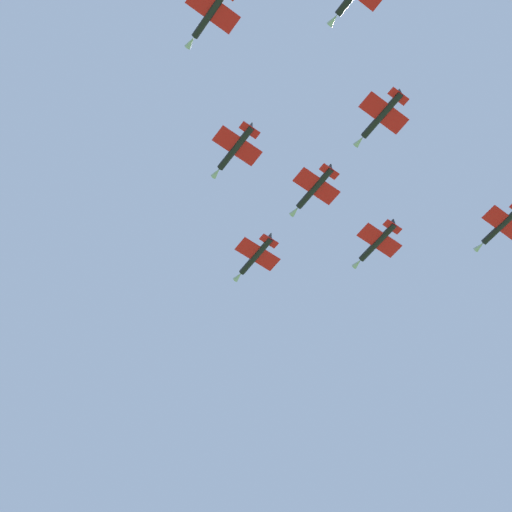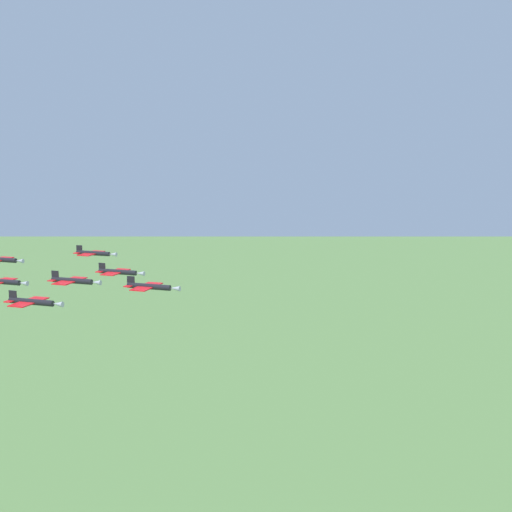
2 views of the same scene
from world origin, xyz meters
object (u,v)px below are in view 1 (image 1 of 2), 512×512
Objects in this scene: jet_port_inner at (235,149)px; jet_center_rear at (501,226)px; jet_lead at (255,257)px; jet_starboard_outer at (210,14)px; jet_starboard_inner at (377,243)px; jet_port_trail at (381,117)px; jet_port_outer at (314,189)px.

jet_center_rear reaches higher than jet_port_inner.
jet_lead reaches higher than jet_port_inner.
jet_port_inner is 1.00× the size of jet_starboard_outer.
jet_lead is 20.82m from jet_starboard_inner.
jet_lead is at bearing 45.00° from jet_starboard_outer.
jet_starboard_outer is at bearing 174.29° from jet_port_trail.
jet_center_rear reaches higher than jet_starboard_inner.
jet_starboard_outer reaches higher than jet_center_rear.
jet_lead reaches higher than jet_starboard_inner.
jet_port_inner is 1.00× the size of jet_port_trail.
jet_port_inner is at bearing 180.00° from jet_starboard_inner.
jet_starboard_outer reaches higher than jet_lead.
jet_starboard_inner is at bearing 50.19° from jet_port_trail.
jet_center_rear is at bearing -45.00° from jet_lead.
jet_lead is at bearing 135.00° from jet_center_rear.
jet_port_trail is at bearing -5.71° from jet_starboard_outer.
jet_lead is 41.61m from jet_starboard_outer.
jet_starboard_inner is 14.80m from jet_port_outer.
jet_lead is 1.00× the size of jet_port_outer.
jet_port_outer is at bearing -174.29° from jet_starboard_inner.
jet_lead is 16.18m from jet_port_outer.
jet_port_inner is 20.83m from jet_starboard_outer.
jet_starboard_outer reaches higher than jet_port_inner.
jet_starboard_outer is at bearing -135.00° from jet_lead.
jet_port_outer reaches higher than jet_port_inner.
jet_starboard_outer is at bearing -161.57° from jet_starboard_inner.
jet_starboard_inner is 46.53m from jet_starboard_outer.
jet_starboard_inner is 1.00× the size of jet_starboard_outer.
jet_lead is at bearing 45.00° from jet_port_inner.
jet_starboard_outer is (-10.31, -40.32, 0.12)m from jet_lead.
jet_port_outer is at bearing 155.77° from jet_center_rear.
jet_port_outer is 32.27m from jet_center_rear.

